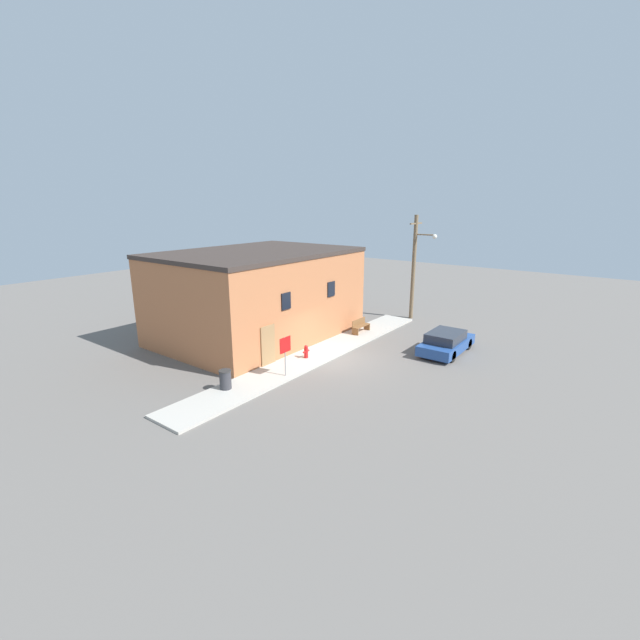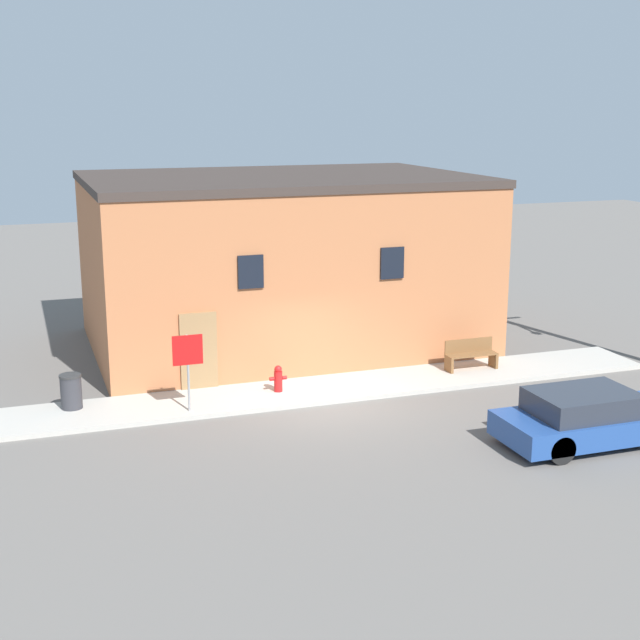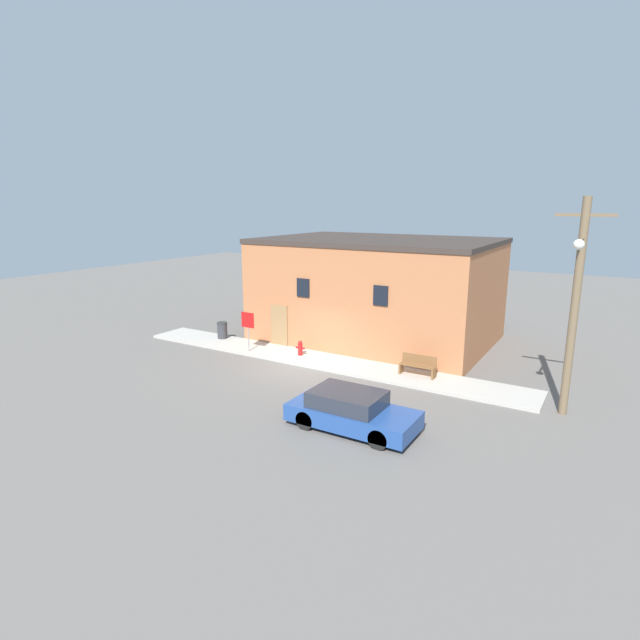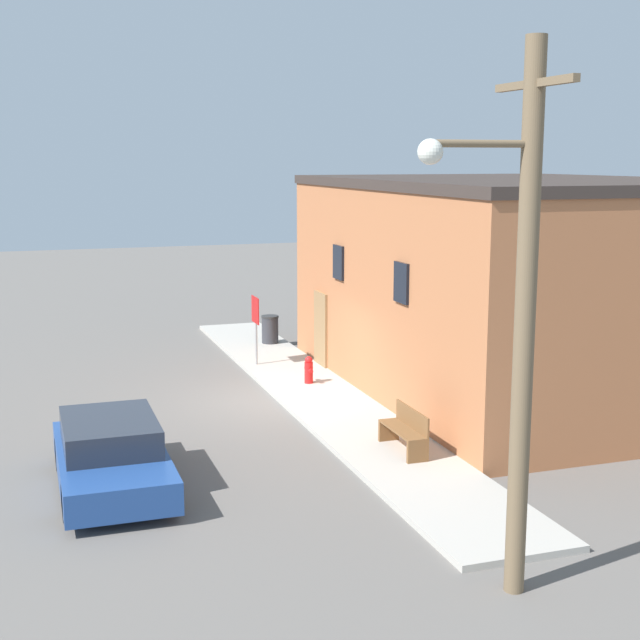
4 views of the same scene
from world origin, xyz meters
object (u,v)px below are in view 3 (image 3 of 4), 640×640
utility_pole (575,303)px  parked_car (351,411)px  trash_bin (222,330)px  stop_sign (248,324)px  bench (418,366)px  fire_hydrant (300,348)px

utility_pole → parked_car: bearing=-140.5°
trash_bin → parked_car: size_ratio=0.21×
utility_pole → parked_car: utility_pole is taller
stop_sign → trash_bin: size_ratio=2.22×
stop_sign → parked_car: (8.21, -4.84, -0.88)m
bench → parked_car: bearing=-91.5°
bench → trash_bin: bearing=178.7°
utility_pole → parked_car: 8.26m
trash_bin → bench: bearing=-1.3°
bench → parked_car: (-0.15, -5.76, 0.06)m
stop_sign → parked_car: stop_sign is taller
trash_bin → stop_sign: bearing=-23.1°
bench → trash_bin: 11.12m
fire_hydrant → parked_car: bearing=-44.6°
fire_hydrant → trash_bin: (-5.29, 0.41, 0.09)m
stop_sign → utility_pole: size_ratio=0.26×
fire_hydrant → utility_pole: utility_pole is taller
fire_hydrant → utility_pole: bearing=-4.0°
trash_bin → utility_pole: utility_pole is taller
stop_sign → utility_pole: 14.25m
stop_sign → utility_pole: (14.03, -0.04, 2.48)m
utility_pole → bench: bearing=170.4°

